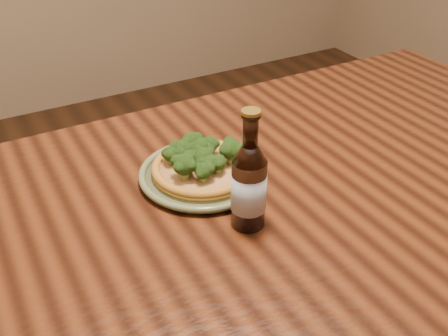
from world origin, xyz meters
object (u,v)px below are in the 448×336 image
table (272,231)px  beer_bottle (249,185)px  pizza (202,165)px  plate (203,174)px

table → beer_bottle: beer_bottle is taller
table → pizza: pizza is taller
pizza → beer_bottle: 0.17m
table → plate: bearing=131.3°
pizza → beer_bottle: beer_bottle is taller
table → beer_bottle: size_ratio=7.24×
table → beer_bottle: (-0.09, -0.05, 0.17)m
plate → pizza: size_ratio=1.26×
pizza → beer_bottle: (0.01, -0.16, 0.05)m
plate → beer_bottle: (0.00, -0.16, 0.07)m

